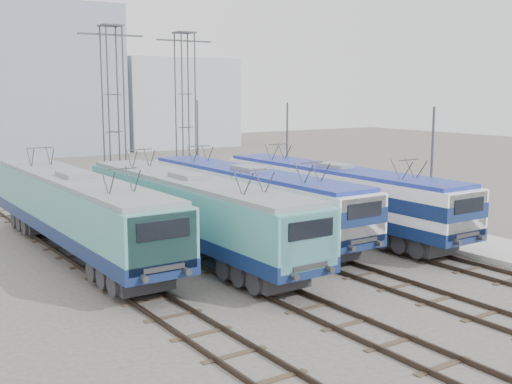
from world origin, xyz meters
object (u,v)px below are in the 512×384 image
(locomotive_center_left, at_px, (192,209))
(mast_mid, at_px, (287,157))
(catenary_tower_east, at_px, (186,105))
(locomotive_center_right, at_px, (251,195))
(mast_rear, at_px, (198,144))
(mast_front, at_px, (431,177))
(locomotive_far_left, at_px, (78,209))
(catenary_tower_west, at_px, (113,107))
(locomotive_far_right, at_px, (337,192))

(locomotive_center_left, bearing_deg, mast_mid, 33.01)
(catenary_tower_east, relative_size, mast_mid, 1.71)
(catenary_tower_east, bearing_deg, mast_mid, -78.14)
(locomotive_center_right, distance_m, catenary_tower_east, 16.47)
(locomotive_center_left, height_order, mast_rear, mast_rear)
(locomotive_center_right, xyz_separation_m, mast_front, (6.35, -6.70, 1.24))
(mast_rear, bearing_deg, locomotive_far_left, -133.39)
(catenary_tower_west, distance_m, catenary_tower_east, 6.80)
(locomotive_center_left, xyz_separation_m, mast_rear, (10.85, 19.05, 1.23))
(locomotive_center_right, distance_m, mast_rear, 18.47)
(locomotive_center_left, distance_m, mast_rear, 21.96)
(catenary_tower_west, relative_size, catenary_tower_east, 1.00)
(locomotive_far_right, bearing_deg, catenary_tower_east, 90.84)
(mast_mid, bearing_deg, locomotive_center_left, -146.99)
(catenary_tower_east, distance_m, mast_rear, 4.28)
(locomotive_center_left, xyz_separation_m, catenary_tower_west, (2.25, 15.05, 4.37))
(catenary_tower_west, bearing_deg, locomotive_far_left, -118.88)
(locomotive_far_right, xyz_separation_m, catenary_tower_west, (-6.75, 15.05, 4.38))
(locomotive_far_left, relative_size, locomotive_center_right, 1.06)
(locomotive_far_left, relative_size, locomotive_center_left, 1.02)
(mast_mid, bearing_deg, catenary_tower_west, 137.07)
(locomotive_center_left, xyz_separation_m, catenary_tower_east, (8.75, 17.05, 4.37))
(mast_mid, bearing_deg, locomotive_far_left, -164.57)
(catenary_tower_west, height_order, catenary_tower_east, same)
(locomotive_center_right, bearing_deg, catenary_tower_west, 99.60)
(locomotive_far_left, height_order, locomotive_center_left, locomotive_far_left)
(locomotive_center_right, xyz_separation_m, catenary_tower_east, (4.25, 15.30, 4.38))
(locomotive_far_left, relative_size, mast_rear, 2.66)
(locomotive_far_right, distance_m, catenary_tower_east, 17.60)
(mast_front, distance_m, mast_mid, 12.00)
(catenary_tower_west, xyz_separation_m, catenary_tower_east, (6.50, 2.00, 0.00))
(locomotive_center_right, relative_size, catenary_tower_west, 1.47)
(locomotive_far_left, xyz_separation_m, locomotive_far_right, (13.50, -2.81, -0.05))
(locomotive_far_left, height_order, locomotive_far_right, locomotive_far_left)
(locomotive_far_left, distance_m, mast_rear, 22.38)
(locomotive_far_right, relative_size, mast_mid, 2.53)
(catenary_tower_east, bearing_deg, locomotive_center_left, -117.17)
(locomotive_far_left, xyz_separation_m, mast_mid, (15.35, 4.24, 1.18))
(locomotive_center_right, bearing_deg, locomotive_far_left, 173.28)
(mast_rear, bearing_deg, locomotive_far_right, -95.55)
(locomotive_far_right, xyz_separation_m, mast_front, (1.85, -4.95, 1.23))
(locomotive_center_left, distance_m, locomotive_center_right, 4.83)
(mast_mid, height_order, mast_rear, same)
(catenary_tower_west, bearing_deg, locomotive_center_right, -80.40)
(mast_front, bearing_deg, catenary_tower_west, 113.27)
(locomotive_center_left, relative_size, locomotive_center_right, 1.03)
(locomotive_center_left, distance_m, catenary_tower_east, 19.65)
(locomotive_center_right, bearing_deg, mast_rear, 69.84)
(locomotive_far_left, xyz_separation_m, mast_rear, (15.35, 16.24, 1.18))
(locomotive_far_right, bearing_deg, mast_front, -69.52)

